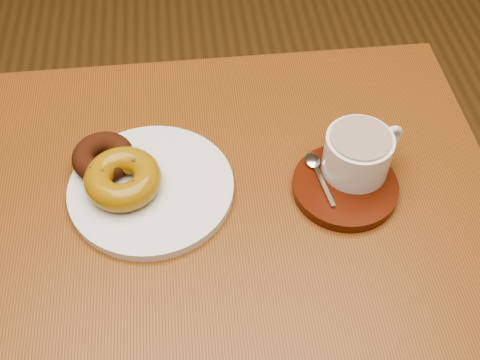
{
  "coord_description": "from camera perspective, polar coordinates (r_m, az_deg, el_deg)",
  "views": [
    {
      "loc": [
        0.21,
        -0.25,
        1.48
      ],
      "look_at": [
        0.28,
        0.31,
        0.79
      ],
      "focal_mm": 45.0,
      "sensor_mm": 36.0,
      "label": 1
    }
  ],
  "objects": [
    {
      "name": "donut_cinnamon",
      "position": [
        0.93,
        -12.84,
        2.14
      ],
      "size": [
        0.11,
        0.11,
        0.03
      ],
      "primitive_type": "torus",
      "rotation": [
        0.0,
        0.0,
        0.2
      ],
      "color": "#38170B",
      "rests_on": "donut_plate"
    },
    {
      "name": "donut_plate",
      "position": [
        0.91,
        -8.41,
        -0.8
      ],
      "size": [
        0.26,
        0.26,
        0.02
      ],
      "primitive_type": "cylinder",
      "rotation": [
        0.0,
        0.0,
        0.05
      ],
      "color": "silver",
      "rests_on": "cafe_table"
    },
    {
      "name": "saucer",
      "position": [
        0.91,
        9.93,
        -0.63
      ],
      "size": [
        0.19,
        0.19,
        0.02
      ],
      "primitive_type": "cylinder",
      "rotation": [
        0.0,
        0.0,
        0.22
      ],
      "color": "#3C1308",
      "rests_on": "cafe_table"
    },
    {
      "name": "donut_caramel",
      "position": [
        0.89,
        -11.05,
        0.12
      ],
      "size": [
        0.12,
        0.12,
        0.04
      ],
      "rotation": [
        0.0,
        0.0,
        -0.09
      ],
      "color": "#91670F",
      "rests_on": "donut_plate"
    },
    {
      "name": "cafe_table",
      "position": [
        1.01,
        -1.14,
        -5.26
      ],
      "size": [
        0.82,
        0.62,
        0.77
      ],
      "rotation": [
        0.0,
        0.0,
        -0.0
      ],
      "color": "brown",
      "rests_on": "ground"
    },
    {
      "name": "coffee_cup",
      "position": [
        0.9,
        11.17,
        2.53
      ],
      "size": [
        0.13,
        0.1,
        0.07
      ],
      "rotation": [
        0.0,
        0.0,
        0.4
      ],
      "color": "silver",
      "rests_on": "saucer"
    },
    {
      "name": "teaspoon",
      "position": [
        0.92,
        7.08,
        1.43
      ],
      "size": [
        0.03,
        0.11,
        0.01
      ],
      "rotation": [
        0.0,
        0.0,
        0.15
      ],
      "color": "silver",
      "rests_on": "saucer"
    }
  ]
}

